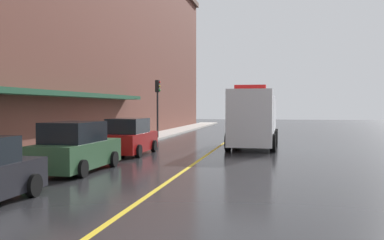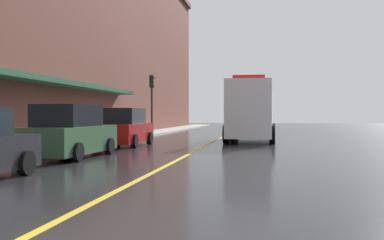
% 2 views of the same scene
% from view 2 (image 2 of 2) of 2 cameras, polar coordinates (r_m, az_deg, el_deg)
% --- Properties ---
extents(ground_plane, '(112.00, 112.00, 0.00)m').
position_cam_2_polar(ground_plane, '(28.24, 3.47, -2.47)').
color(ground_plane, '#232326').
extents(sidewalk_left, '(2.40, 70.00, 0.15)m').
position_cam_2_polar(sidewalk_left, '(29.54, -8.59, -2.20)').
color(sidewalk_left, '#ADA8A0').
rests_on(sidewalk_left, ground).
extents(lane_center_stripe, '(0.16, 70.00, 0.01)m').
position_cam_2_polar(lane_center_stripe, '(28.24, 3.47, -2.47)').
color(lane_center_stripe, gold).
rests_on(lane_center_stripe, ground).
extents(brick_building_left, '(12.92, 64.00, 16.49)m').
position_cam_2_polar(brick_building_left, '(32.25, -21.53, 12.62)').
color(brick_building_left, brown).
rests_on(brick_building_left, ground).
extents(parked_car_2, '(2.11, 4.70, 1.91)m').
position_cam_2_polar(parked_car_2, '(16.62, -15.46, -1.64)').
color(parked_car_2, '#2D5133').
rests_on(parked_car_2, ground).
extents(parked_car_3, '(2.07, 4.53, 1.88)m').
position_cam_2_polar(parked_car_3, '(22.32, -8.71, -1.08)').
color(parked_car_3, maroon).
rests_on(parked_car_3, ground).
extents(box_truck, '(2.90, 8.07, 3.66)m').
position_cam_2_polar(box_truck, '(26.60, 7.72, 1.08)').
color(box_truck, silver).
rests_on(box_truck, ground).
extents(parking_meter_2, '(0.14, 0.18, 1.33)m').
position_cam_2_polar(parking_meter_2, '(19.44, -15.85, -0.79)').
color(parking_meter_2, '#4C4C51').
rests_on(parking_meter_2, sidewalk_left).
extents(traffic_light_near, '(0.38, 0.36, 4.30)m').
position_cam_2_polar(traffic_light_near, '(32.54, -5.20, 3.50)').
color(traffic_light_near, '#232326').
rests_on(traffic_light_near, sidewalk_left).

